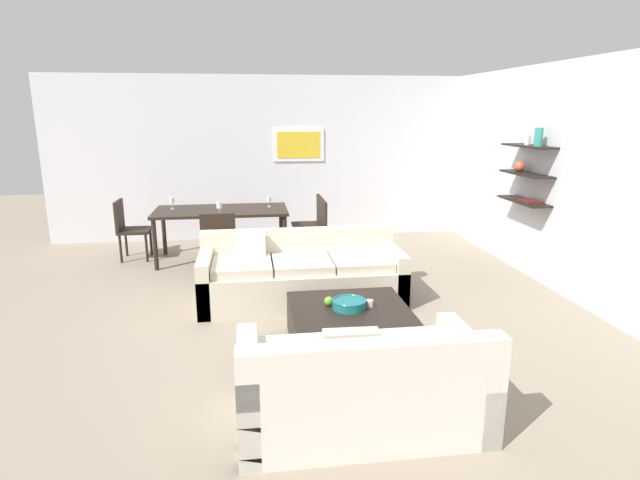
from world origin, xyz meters
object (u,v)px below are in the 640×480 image
Objects in this scene: dining_chair_right_near at (316,226)px; wine_glass_left_far at (172,201)px; dining_table at (221,214)px; coffee_table at (350,328)px; dining_chair_right_far at (312,220)px; dining_chair_left_far at (128,226)px; dining_chair_foot at (219,240)px; sofa_beige at (301,277)px; decorative_bowl at (349,304)px; wine_glass_right_far at (269,200)px; apple_on_coffee_table at (329,301)px; candle_jar at (370,304)px; loveseat_white at (361,386)px; wine_glass_foot at (219,205)px.

dining_chair_right_near is 5.19× the size of wine_glass_left_far.
coffee_table is at bearing -67.68° from dining_table.
dining_chair_right_far is 2.08m from wine_glass_left_far.
dining_chair_foot is at bearing -38.55° from dining_chair_left_far.
decorative_bowl is (0.31, -1.26, 0.13)m from sofa_beige.
coffee_table is at bearing -58.57° from wine_glass_left_far.
dining_chair_right_far is at bearing 38.55° from dining_chair_foot.
dining_chair_right_far is 5.95× the size of wine_glass_right_far.
dining_chair_foot is (-1.10, 2.15, 0.08)m from apple_on_coffee_table.
dining_chair_foot is (-1.46, 2.24, 0.09)m from candle_jar.
dining_table is 2.15× the size of dining_chair_right_far.
sofa_beige is at bearing 104.34° from coffee_table.
dining_table is at bearing 112.32° from coffee_table.
loveseat_white reaches higher than apple_on_coffee_table.
coffee_table is 2.93m from dining_chair_right_near.
dining_chair_right_near reaches higher than dining_table.
dining_table is at bearing 104.51° from loveseat_white.
wine_glass_foot is (-0.96, 1.46, 0.59)m from sofa_beige.
dining_chair_right_near is at bearing -8.95° from wine_glass_left_far.
wine_glass_left_far is (-1.82, 4.44, 0.58)m from loveseat_white.
decorative_bowl is 3.03m from wine_glass_foot.
dining_chair_left_far is 5.95× the size of wine_glass_right_far.
wine_glass_left_far is (-2.05, 0.32, 0.37)m from dining_chair_right_near.
dining_chair_left_far is at bearing 177.38° from wine_glass_right_far.
dining_chair_right_near is (0.23, 4.12, 0.21)m from loveseat_white.
decorative_bowl and apple_on_coffee_table have the same top height.
dining_chair_right_near is 1.00× the size of dining_chair_foot.
apple_on_coffee_table is 3.22m from dining_table.
sofa_beige is 2.11m from dining_chair_right_far.
dining_table is 2.15× the size of dining_chair_right_near.
decorative_bowl is at bearing 82.86° from loveseat_white.
wine_glass_left_far is (-0.70, 0.11, 0.19)m from dining_table.
loveseat_white is 4.49m from dining_table.
dining_chair_right_near is (0.25, 2.81, 0.08)m from apple_on_coffee_table.
candle_jar is at bearing -49.65° from dining_chair_left_far.
wine_glass_foot is at bearing -155.69° from dining_chair_right_far.
coffee_table is 3.34m from dining_chair_right_far.
decorative_bowl is at bearing -67.78° from dining_table.
wine_glass_left_far is 0.94× the size of wine_glass_foot.
dining_chair_foot is at bearing 117.11° from apple_on_coffee_table.
sofa_beige and loveseat_white have the same top height.
apple_on_coffee_table is at bearing 90.94° from loveseat_white.
wine_glass_foot reaches higher than dining_chair_right_far.
dining_chair_left_far is at bearing 128.31° from decorative_bowl.
wine_glass_right_far is at bearing 9.34° from dining_table.
dining_chair_left_far reaches higher than sofa_beige.
dining_chair_left_far is (-2.45, 3.22, 0.08)m from apple_on_coffee_table.
dining_chair_right_near is 2.11m from wine_glass_left_far.
dining_table is at bearing -8.75° from dining_chair_left_far.
wine_glass_left_far is (-2.16, 3.22, 0.46)m from candle_jar.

